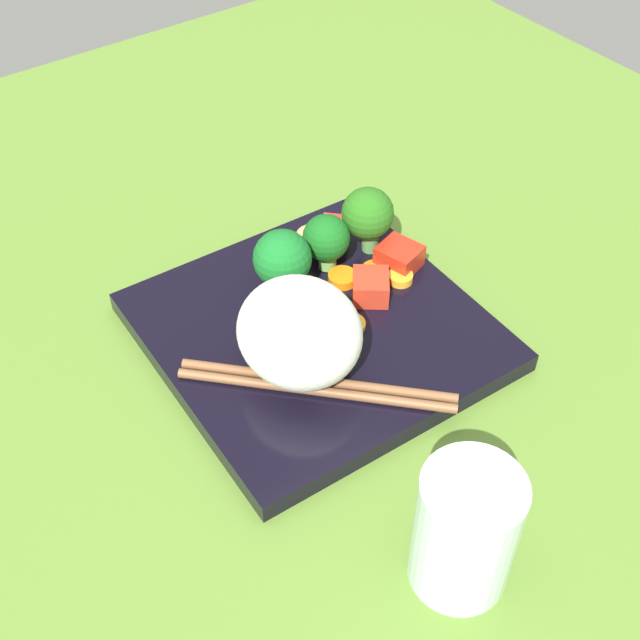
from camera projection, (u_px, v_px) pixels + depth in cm
name	position (u px, v px, depth cm)	size (l,w,h in cm)	color
ground_plane	(316.00, 347.00, 67.32)	(110.00, 110.00, 2.00)	#577B2B
square_plate	(316.00, 331.00, 66.05)	(24.15, 24.15, 1.63)	black
rice_mound	(300.00, 332.00, 59.46)	(9.33, 8.60, 7.62)	white
broccoli_floret_0	(326.00, 239.00, 68.21)	(3.90, 3.90, 5.15)	#6CA64C
broccoli_floret_1	(368.00, 215.00, 69.20)	(4.35, 4.35, 6.21)	#73BB60
broccoli_floret_2	(279.00, 261.00, 65.48)	(4.65, 4.65, 5.96)	#5D923C
carrot_slice_0	(375.00, 270.00, 69.62)	(2.23, 2.23, 0.48)	orange
carrot_slice_1	(342.00, 278.00, 68.70)	(2.35, 2.35, 0.78)	orange
carrot_slice_2	(330.00, 307.00, 66.32)	(2.89, 2.89, 0.73)	orange
carrot_slice_3	(350.00, 324.00, 65.12)	(2.39, 2.39, 0.42)	gold
carrot_slice_4	(402.00, 279.00, 68.71)	(2.05, 2.05, 0.69)	orange
pepper_chunk_0	(290.00, 267.00, 69.18)	(2.30, 1.63, 1.38)	red
pepper_chunk_1	(399.00, 257.00, 69.73)	(2.99, 3.28, 1.95)	red
pepper_chunk_2	(368.00, 284.00, 67.23)	(2.84, 3.12, 2.04)	red
pepper_chunk_3	(335.00, 232.00, 71.85)	(2.34, 2.24, 2.19)	red
chicken_piece_0	(312.00, 239.00, 71.14)	(3.10, 2.67, 2.22)	tan
chopstick_pair	(317.00, 386.00, 60.47)	(15.30, 15.66, 0.72)	brown
drinking_glass	(465.00, 531.00, 49.05)	(6.12, 6.12, 9.18)	silver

